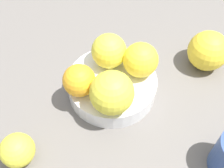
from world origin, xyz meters
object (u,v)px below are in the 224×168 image
(orange_in_bowl_1, at_px, (141,60))
(orange_in_bowl_0, at_px, (112,93))
(orange_loose_1, at_px, (208,51))
(orange_loose_0, at_px, (17,150))
(orange_in_bowl_3, at_px, (79,80))
(orange_in_bowl_2, at_px, (109,51))
(fruit_bowl, at_px, (112,85))

(orange_in_bowl_1, bearing_deg, orange_in_bowl_0, 155.91)
(orange_in_bowl_1, distance_m, orange_loose_1, 0.16)
(orange_in_bowl_0, relative_size, orange_loose_0, 1.33)
(orange_in_bowl_3, bearing_deg, orange_in_bowl_1, -57.64)
(orange_in_bowl_0, height_order, orange_loose_1, orange_in_bowl_0)
(orange_in_bowl_1, distance_m, orange_in_bowl_2, 0.07)
(orange_in_bowl_3, bearing_deg, orange_in_bowl_2, -27.49)
(fruit_bowl, distance_m, orange_in_bowl_0, 0.09)
(orange_loose_1, bearing_deg, orange_in_bowl_3, 120.87)
(orange_loose_0, bearing_deg, orange_in_bowl_1, -42.19)
(orange_in_bowl_0, distance_m, orange_in_bowl_3, 0.07)
(orange_in_bowl_1, xyz_separation_m, orange_loose_0, (-0.21, 0.19, -0.04))
(orange_in_bowl_2, relative_size, orange_loose_1, 0.82)
(orange_in_bowl_3, bearing_deg, orange_loose_1, -59.13)
(orange_in_bowl_3, distance_m, orange_loose_1, 0.29)
(orange_in_bowl_2, xyz_separation_m, orange_loose_1, (0.07, -0.20, -0.03))
(fruit_bowl, distance_m, orange_loose_1, 0.22)
(orange_in_bowl_0, height_order, orange_in_bowl_2, orange_in_bowl_0)
(fruit_bowl, height_order, orange_in_bowl_2, orange_in_bowl_2)
(orange_in_bowl_0, relative_size, orange_in_bowl_3, 1.30)
(orange_loose_0, bearing_deg, orange_in_bowl_3, -29.84)
(orange_in_bowl_2, distance_m, orange_loose_0, 0.25)
(orange_in_bowl_0, height_order, orange_loose_0, orange_in_bowl_0)
(orange_loose_1, bearing_deg, orange_in_bowl_0, 133.48)
(orange_in_bowl_1, bearing_deg, orange_loose_0, 137.81)
(orange_loose_0, bearing_deg, orange_in_bowl_0, -51.93)
(orange_in_bowl_0, bearing_deg, orange_in_bowl_1, -24.09)
(orange_in_bowl_1, bearing_deg, orange_loose_1, -60.30)
(fruit_bowl, xyz_separation_m, orange_in_bowl_2, (0.04, 0.01, 0.06))
(orange_in_bowl_1, relative_size, orange_loose_1, 0.80)
(orange_in_bowl_3, xyz_separation_m, orange_loose_1, (0.15, -0.25, -0.03))
(orange_in_bowl_1, bearing_deg, fruit_bowl, 120.35)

